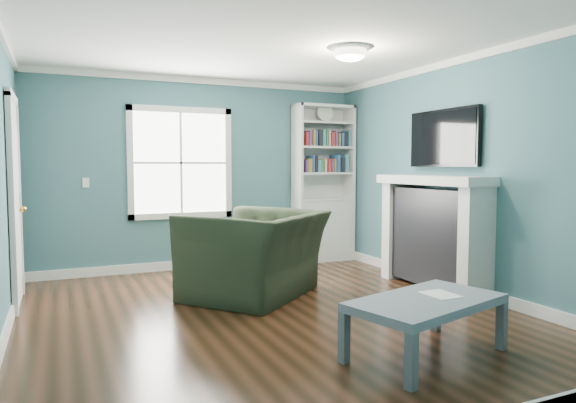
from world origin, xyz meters
name	(u,v)px	position (x,y,z in m)	size (l,w,h in m)	color
floor	(272,315)	(0.00, 0.00, 0.00)	(5.00, 5.00, 0.00)	black
room_walls	(271,147)	(0.00, 0.00, 1.58)	(5.00, 5.00, 5.00)	#3C6874
trim	(271,185)	(0.00, 0.00, 1.24)	(4.50, 5.00, 2.60)	white
window	(181,163)	(-0.30, 2.49, 1.45)	(1.40, 0.06, 1.50)	white
bookshelf	(323,199)	(1.77, 2.30, 0.92)	(0.90, 0.35, 2.31)	silver
fireplace	(433,234)	(2.08, 0.20, 0.64)	(0.44, 1.58, 1.30)	black
tv	(444,138)	(2.20, 0.20, 1.72)	(0.06, 1.10, 0.65)	black
door	(15,199)	(-2.22, 1.40, 1.07)	(0.12, 0.98, 2.17)	silver
ceiling_fixture	(350,52)	(0.90, 0.10, 2.55)	(0.38, 0.38, 0.15)	white
light_switch	(86,183)	(-1.50, 2.48, 1.20)	(0.08, 0.01, 0.12)	white
recliner	(255,240)	(0.11, 0.73, 0.61)	(1.40, 0.91, 1.23)	black
coffee_table	(426,306)	(0.65, -1.44, 0.38)	(1.32, 0.95, 0.43)	#4C555C
paper_sheet	(441,294)	(0.82, -1.40, 0.44)	(0.22, 0.27, 0.00)	white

